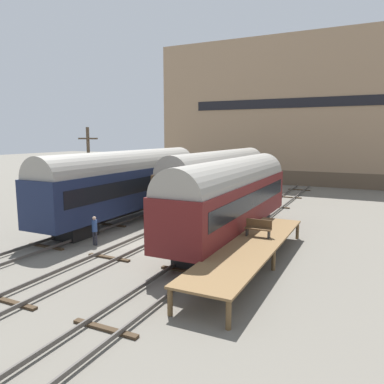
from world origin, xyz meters
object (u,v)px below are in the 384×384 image
train_car_maroon (232,194)px  person_worker (95,228)px  utility_pole (89,172)px  bench (258,228)px  train_car_navy (127,180)px  train_car_brown (220,175)px

train_car_maroon → person_worker: train_car_maroon is taller
utility_pole → train_car_maroon: bearing=-2.9°
train_car_maroon → utility_pole: utility_pole is taller
train_car_maroon → bench: train_car_maroon is taller
train_car_maroon → train_car_navy: 9.36m
train_car_maroon → train_car_navy: (-9.16, 1.89, 0.17)m
bench → train_car_maroon: bearing=133.7°
train_car_brown → train_car_navy: size_ratio=1.06×
train_car_brown → train_car_navy: (-4.58, -7.68, 0.12)m
train_car_maroon → train_car_brown: train_car_brown is taller
bench → person_worker: bearing=-167.3°
train_car_maroon → utility_pole: 11.82m
train_car_navy → person_worker: (2.28, -6.59, -2.00)m
train_car_maroon → train_car_brown: 10.62m
train_car_maroon → bench: bearing=-46.3°
train_car_brown → train_car_navy: bearing=-120.8°
train_car_brown → bench: size_ratio=13.32×
bench → utility_pole: size_ratio=0.20×
train_car_brown → person_worker: bearing=-99.1°
train_car_maroon → train_car_navy: size_ratio=0.86×
person_worker → bench: bearing=12.7°
bench → person_worker: 9.61m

